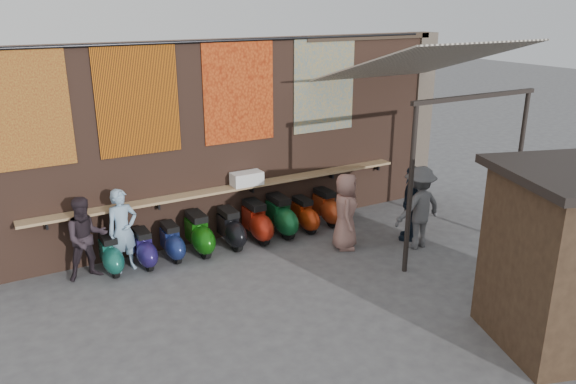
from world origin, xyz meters
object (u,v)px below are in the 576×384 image
object	(u,v)px
scooter_stool_7	(304,215)
scooter_stool_8	(326,207)
diner_right	(86,238)
shopper_tan	(345,212)
scooter_stool_0	(111,255)
scooter_stool_2	(172,242)
scooter_stool_6	(281,216)
shopper_grey	(419,208)
scooter_stool_1	(144,249)
scooter_stool_5	(256,222)
shopper_navy	(411,203)
scooter_stool_4	(230,229)
scooter_stool_3	(199,234)
diner_left	(123,230)
shelf_box	(247,179)

from	to	relation	value
scooter_stool_7	scooter_stool_8	bearing A→B (deg)	7.92
diner_right	shopper_tan	world-z (taller)	shopper_tan
scooter_stool_0	shopper_tan	bearing A→B (deg)	-15.74
scooter_stool_2	scooter_stool_7	distance (m)	2.92
scooter_stool_7	scooter_stool_6	bearing A→B (deg)	176.42
shopper_grey	scooter_stool_2	bearing A→B (deg)	-24.88
shopper_grey	scooter_stool_7	bearing A→B (deg)	-52.48
scooter_stool_1	shopper_grey	bearing A→B (deg)	-20.40
scooter_stool_5	shopper_tan	xyz separation A→B (m)	(1.36, -1.19, 0.36)
scooter_stool_6	shopper_navy	size ratio (longest dim) A/B	0.56
scooter_stool_0	scooter_stool_8	world-z (taller)	scooter_stool_8
scooter_stool_5	scooter_stool_7	world-z (taller)	scooter_stool_5
scooter_stool_5	scooter_stool_8	distance (m)	1.75
scooter_stool_4	diner_right	bearing A→B (deg)	179.25
scooter_stool_0	shopper_navy	size ratio (longest dim) A/B	0.47
shopper_tan	scooter_stool_3	bearing A→B (deg)	96.71
scooter_stool_4	diner_left	size ratio (longest dim) A/B	0.53
shelf_box	diner_left	bearing A→B (deg)	-173.51
scooter_stool_3	scooter_stool_6	world-z (taller)	scooter_stool_6
scooter_stool_6	scooter_stool_8	size ratio (longest dim) A/B	1.10
scooter_stool_8	diner_left	size ratio (longest dim) A/B	0.52
scooter_stool_5	scooter_stool_2	bearing A→B (deg)	179.38
scooter_stool_0	diner_right	size ratio (longest dim) A/B	0.49
shelf_box	scooter_stool_8	xyz separation A→B (m)	(1.80, -0.25, -0.88)
shelf_box	shopper_navy	bearing A→B (deg)	-32.51
shelf_box	diner_right	xyz separation A→B (m)	(-3.27, -0.30, -0.50)
scooter_stool_0	scooter_stool_4	xyz separation A→B (m)	(2.34, -0.04, 0.04)
diner_left	shopper_tan	xyz separation A→B (m)	(4.04, -1.20, -0.00)
shelf_box	scooter_stool_6	bearing A→B (deg)	-26.44
scooter_stool_6	shopper_grey	bearing A→B (deg)	-42.28
diner_left	shopper_tan	bearing A→B (deg)	-26.46
scooter_stool_2	shopper_tan	bearing A→B (deg)	-21.01
scooter_stool_8	shopper_grey	xyz separation A→B (m)	(0.89, -1.93, 0.45)
shopper_navy	scooter_stool_8	bearing A→B (deg)	-97.64
scooter_stool_7	shopper_grey	size ratio (longest dim) A/B	0.45
shopper_navy	shopper_tan	world-z (taller)	shopper_navy
diner_left	shopper_navy	bearing A→B (deg)	-25.27
scooter_stool_6	scooter_stool_2	bearing A→B (deg)	179.65
shopper_grey	scooter_stool_4	bearing A→B (deg)	-31.53
scooter_stool_4	scooter_stool_6	world-z (taller)	scooter_stool_6
scooter_stool_0	scooter_stool_5	xyz separation A→B (m)	(2.93, -0.02, 0.06)
shelf_box	shopper_grey	bearing A→B (deg)	-39.18
scooter_stool_1	scooter_stool_3	bearing A→B (deg)	1.24
scooter_stool_5	scooter_stool_8	size ratio (longest dim) A/B	1.07
shopper_navy	shopper_grey	world-z (taller)	shopper_grey
shelf_box	scooter_stool_3	bearing A→B (deg)	-165.53
scooter_stool_0	scooter_stool_6	distance (m)	3.51
scooter_stool_2	shopper_grey	xyz separation A→B (m)	(4.43, -1.89, 0.49)
scooter_stool_4	shopper_navy	distance (m)	3.70
scooter_stool_6	shopper_grey	xyz separation A→B (m)	(2.07, -1.88, 0.42)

